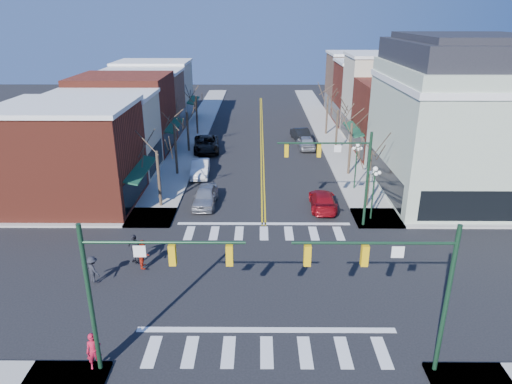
{
  "coord_description": "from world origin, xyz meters",
  "views": [
    {
      "loc": [
        -0.4,
        -23.35,
        14.81
      ],
      "look_at": [
        -0.58,
        7.23,
        2.8
      ],
      "focal_mm": 32.0,
      "sensor_mm": 36.0,
      "label": 1
    }
  ],
  "objects_px": {
    "victorian_corner": "(460,118)",
    "lamppost_corner": "(374,184)",
    "car_left_far": "(206,144)",
    "pedestrian_red_a": "(94,351)",
    "pedestrian_dark_b": "(93,269)",
    "car_left_near": "(205,196)",
    "car_right_mid": "(306,142)",
    "pedestrian_red_b": "(144,254)",
    "car_left_mid": "(200,168)",
    "lamppost_midblock": "(356,158)",
    "car_right_far": "(300,134)",
    "pedestrian_dark_a": "(135,248)",
    "car_right_near": "(323,200)"
  },
  "relations": [
    {
      "from": "car_left_mid",
      "to": "car_right_far",
      "type": "distance_m",
      "value": 17.38
    },
    {
      "from": "pedestrian_dark_b",
      "to": "car_right_near",
      "type": "bearing_deg",
      "value": -103.1
    },
    {
      "from": "car_right_far",
      "to": "pedestrian_dark_a",
      "type": "bearing_deg",
      "value": 58.89
    },
    {
      "from": "car_left_near",
      "to": "pedestrian_red_b",
      "type": "relative_size",
      "value": 2.53
    },
    {
      "from": "pedestrian_red_a",
      "to": "car_left_near",
      "type": "bearing_deg",
      "value": 57.61
    },
    {
      "from": "car_left_far",
      "to": "lamppost_midblock",
      "type": "bearing_deg",
      "value": -45.95
    },
    {
      "from": "car_left_mid",
      "to": "lamppost_midblock",
      "type": "bearing_deg",
      "value": -17.36
    },
    {
      "from": "victorian_corner",
      "to": "car_right_mid",
      "type": "xyz_separation_m",
      "value": [
        -11.37,
        13.82,
        -5.87
      ]
    },
    {
      "from": "victorian_corner",
      "to": "lamppost_corner",
      "type": "xyz_separation_m",
      "value": [
        -8.3,
        -6.0,
        -3.7
      ]
    },
    {
      "from": "lamppost_midblock",
      "to": "car_left_near",
      "type": "xyz_separation_m",
      "value": [
        -13.0,
        -3.6,
        -2.17
      ]
    },
    {
      "from": "victorian_corner",
      "to": "lamppost_midblock",
      "type": "relative_size",
      "value": 3.29
    },
    {
      "from": "car_left_near",
      "to": "pedestrian_dark_b",
      "type": "height_order",
      "value": "pedestrian_dark_b"
    },
    {
      "from": "victorian_corner",
      "to": "pedestrian_dark_b",
      "type": "xyz_separation_m",
      "value": [
        -26.5,
        -14.97,
        -5.69
      ]
    },
    {
      "from": "car_left_far",
      "to": "lamppost_corner",
      "type": "bearing_deg",
      "value": -58.1
    },
    {
      "from": "victorian_corner",
      "to": "pedestrian_red_b",
      "type": "relative_size",
      "value": 7.79
    },
    {
      "from": "car_right_mid",
      "to": "pedestrian_red_b",
      "type": "relative_size",
      "value": 2.52
    },
    {
      "from": "victorian_corner",
      "to": "car_left_near",
      "type": "xyz_separation_m",
      "value": [
        -21.3,
        -3.1,
        -5.87
      ]
    },
    {
      "from": "pedestrian_red_b",
      "to": "car_right_mid",
      "type": "bearing_deg",
      "value": -34.41
    },
    {
      "from": "car_right_mid",
      "to": "pedestrian_red_b",
      "type": "bearing_deg",
      "value": 62.91
    },
    {
      "from": "pedestrian_red_b",
      "to": "car_right_near",
      "type": "bearing_deg",
      "value": -61.61
    },
    {
      "from": "car_right_far",
      "to": "car_left_mid",
      "type": "bearing_deg",
      "value": 43.26
    },
    {
      "from": "car_right_near",
      "to": "pedestrian_red_a",
      "type": "distance_m",
      "value": 21.99
    },
    {
      "from": "car_left_near",
      "to": "pedestrian_dark_a",
      "type": "bearing_deg",
      "value": -107.8
    },
    {
      "from": "car_left_far",
      "to": "pedestrian_red_a",
      "type": "relative_size",
      "value": 3.46
    },
    {
      "from": "lamppost_midblock",
      "to": "car_left_far",
      "type": "relative_size",
      "value": 0.71
    },
    {
      "from": "car_left_mid",
      "to": "car_right_near",
      "type": "relative_size",
      "value": 0.96
    },
    {
      "from": "pedestrian_red_a",
      "to": "pedestrian_dark_b",
      "type": "height_order",
      "value": "pedestrian_red_a"
    },
    {
      "from": "car_right_mid",
      "to": "pedestrian_red_a",
      "type": "xyz_separation_m",
      "value": [
        -12.73,
        -35.69,
        0.24
      ]
    },
    {
      "from": "car_right_near",
      "to": "pedestrian_red_a",
      "type": "height_order",
      "value": "pedestrian_red_a"
    },
    {
      "from": "victorian_corner",
      "to": "pedestrian_dark_a",
      "type": "distance_m",
      "value": 28.26
    },
    {
      "from": "lamppost_corner",
      "to": "car_right_mid",
      "type": "bearing_deg",
      "value": 98.81
    },
    {
      "from": "car_left_near",
      "to": "pedestrian_dark_b",
      "type": "xyz_separation_m",
      "value": [
        -5.2,
        -11.87,
        0.18
      ]
    },
    {
      "from": "pedestrian_red_b",
      "to": "car_left_near",
      "type": "bearing_deg",
      "value": -24.11
    },
    {
      "from": "lamppost_midblock",
      "to": "pedestrian_dark_a",
      "type": "xyz_separation_m",
      "value": [
        -16.35,
        -13.14,
        -1.86
      ]
    },
    {
      "from": "victorian_corner",
      "to": "car_left_far",
      "type": "xyz_separation_m",
      "value": [
        -22.9,
        12.69,
        -5.81
      ]
    },
    {
      "from": "victorian_corner",
      "to": "pedestrian_dark_b",
      "type": "distance_m",
      "value": 30.96
    },
    {
      "from": "pedestrian_dark_b",
      "to": "pedestrian_red_a",
      "type": "bearing_deg",
      "value": 148.83
    },
    {
      "from": "car_left_near",
      "to": "victorian_corner",
      "type": "bearing_deg",
      "value": 9.83
    },
    {
      "from": "lamppost_corner",
      "to": "car_right_far",
      "type": "height_order",
      "value": "lamppost_corner"
    },
    {
      "from": "lamppost_corner",
      "to": "car_left_mid",
      "type": "xyz_separation_m",
      "value": [
        -14.28,
        10.16,
        -2.19
      ]
    },
    {
      "from": "lamppost_corner",
      "to": "car_right_near",
      "type": "distance_m",
      "value": 4.67
    },
    {
      "from": "victorian_corner",
      "to": "pedestrian_red_a",
      "type": "relative_size",
      "value": 8.12
    },
    {
      "from": "pedestrian_red_a",
      "to": "pedestrian_red_b",
      "type": "distance_m",
      "value": 8.63
    },
    {
      "from": "lamppost_corner",
      "to": "car_left_mid",
      "type": "relative_size",
      "value": 0.93
    },
    {
      "from": "pedestrian_red_a",
      "to": "car_right_far",
      "type": "bearing_deg",
      "value": 48.7
    },
    {
      "from": "car_right_far",
      "to": "lamppost_corner",
      "type": "bearing_deg",
      "value": 90.17
    },
    {
      "from": "lamppost_midblock",
      "to": "car_right_far",
      "type": "relative_size",
      "value": 0.89
    },
    {
      "from": "car_right_mid",
      "to": "pedestrian_red_b",
      "type": "distance_m",
      "value": 29.84
    },
    {
      "from": "lamppost_midblock",
      "to": "car_right_mid",
      "type": "xyz_separation_m",
      "value": [
        -3.07,
        13.32,
        -2.18
      ]
    },
    {
      "from": "victorian_corner",
      "to": "pedestrian_dark_a",
      "type": "xyz_separation_m",
      "value": [
        -24.65,
        -12.64,
        -5.56
      ]
    }
  ]
}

